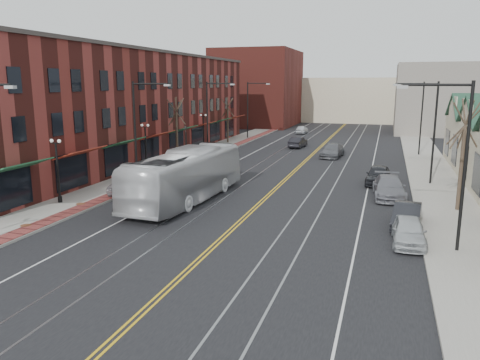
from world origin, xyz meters
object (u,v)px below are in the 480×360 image
Objects in this scene: transit_bus at (186,176)px; parked_suv at (138,185)px; parked_car_a at (409,231)px; parked_car_d at (378,175)px; parked_car_b at (407,216)px; parked_car_c at (389,187)px.

transit_bus is 4.53m from parked_suv.
parked_car_d is at bearing 95.87° from parked_car_a.
transit_bus is at bearing 160.56° from parked_car_a.
parked_car_d is (12.50, 9.69, -1.02)m from transit_bus.
parked_car_b is at bearing 88.74° from parked_car_a.
parked_suv is at bearing 162.11° from parked_car_a.
parked_car_b is (14.30, -1.77, -1.10)m from transit_bus.
parked_car_a is at bearing 171.24° from parked_suv.
parked_car_a reaches higher than parked_car_b.
transit_bus is 2.45× the size of parked_car_c.
parked_suv is (-4.30, 0.86, -1.12)m from transit_bus.
transit_bus is 2.68× the size of parked_suv.
parked_car_c reaches higher than parked_suv.
parked_suv is 1.15× the size of parked_car_b.
parked_car_c is at bearing -76.25° from parked_car_d.
transit_bus is 14.35m from parked_car_c.
parked_car_a is at bearing 165.53° from transit_bus.
parked_suv is at bearing -170.51° from parked_car_c.
parked_car_b is 0.93× the size of parked_car_d.
parked_car_d is at bearing -144.41° from parked_suv.
parked_car_b is 11.60m from parked_car_d.
parked_car_a is (14.30, -4.70, -1.10)m from transit_bus.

